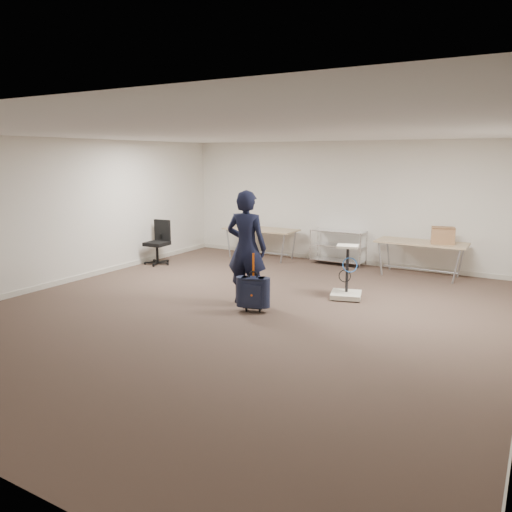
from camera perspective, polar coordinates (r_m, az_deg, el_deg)
The scene contains 10 objects.
ground at distance 8.03m, azimuth -1.60°, elevation -6.47°, with size 9.00×9.00×0.00m, color #48362C.
room_shell at distance 9.17m, azimuth 2.96°, elevation -3.89°, with size 8.00×9.00×9.00m.
folding_table_left at distance 12.15m, azimuth 0.57°, elevation 2.91°, with size 1.80×0.75×0.73m.
folding_table_right at distance 10.81m, azimuth 18.37°, elevation 1.28°, with size 1.80×0.75×0.73m.
wire_shelf at distance 11.61m, azimuth 9.37°, elevation 1.18°, with size 1.22×0.47×0.80m.
person at distance 8.32m, azimuth -1.10°, elevation 0.97°, with size 0.70×0.46×1.92m, color black.
suitcase at distance 7.96m, azimuth -0.33°, elevation -4.17°, with size 0.40×0.30×0.96m.
office_chair at distance 11.76m, azimuth -11.10°, elevation 0.58°, with size 0.61×0.61×1.01m.
equipment_cart at distance 8.89m, azimuth 10.30°, elevation -3.22°, with size 0.63×0.63×0.95m.
cardboard_box at distance 10.69m, azimuth 20.58°, elevation 2.22°, with size 0.44×0.33×0.33m, color #946145.
Camera 1 is at (4.03, -6.50, 2.45)m, focal length 35.00 mm.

